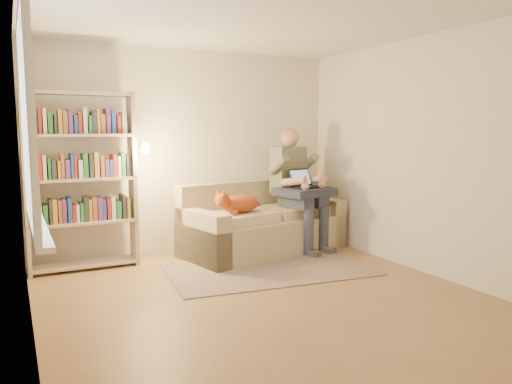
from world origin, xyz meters
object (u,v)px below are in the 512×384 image
cat (236,204)px  laptop (307,182)px  sofa (262,226)px  bookshelf (81,172)px  person (296,182)px

cat → laptop: laptop is taller
sofa → bookshelf: 2.34m
cat → bookshelf: bearing=155.1°
cat → laptop: bearing=-9.9°
cat → person: bearing=-1.4°
person → laptop: bearing=-69.5°
laptop → bookshelf: bookshelf is taller
sofa → laptop: (0.56, -0.20, 0.57)m
sofa → cat: bearing=-165.3°
cat → laptop: size_ratio=1.82×
sofa → bookshelf: size_ratio=1.13×
cat → laptop: 1.06m
sofa → cat: size_ratio=3.12×
sofa → bookshelf: (-2.20, 0.15, 0.78)m
person → laptop: person is taller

